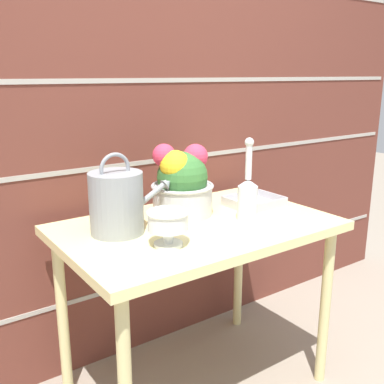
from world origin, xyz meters
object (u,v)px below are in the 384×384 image
crystal_pedestal_bowl (168,223)px  wire_tray (254,203)px  watering_can (117,202)px  flower_planter (182,183)px  glass_decanter (248,195)px

crystal_pedestal_bowl → wire_tray: (0.57, 0.19, -0.07)m
watering_can → flower_planter: 0.32m
flower_planter → crystal_pedestal_bowl: bearing=-131.5°
flower_planter → wire_tray: flower_planter is taller
glass_decanter → wire_tray: size_ratio=1.44×
flower_planter → wire_tray: (0.34, -0.07, -0.13)m
flower_planter → wire_tray: size_ratio=1.30×
crystal_pedestal_bowl → glass_decanter: size_ratio=0.44×
glass_decanter → wire_tray: bearing=39.3°
crystal_pedestal_bowl → flower_planter: bearing=48.5°
glass_decanter → crystal_pedestal_bowl: bearing=-171.7°
watering_can → wire_tray: bearing=-2.3°
glass_decanter → wire_tray: glass_decanter is taller
flower_planter → glass_decanter: 0.27m
wire_tray → watering_can: bearing=177.7°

